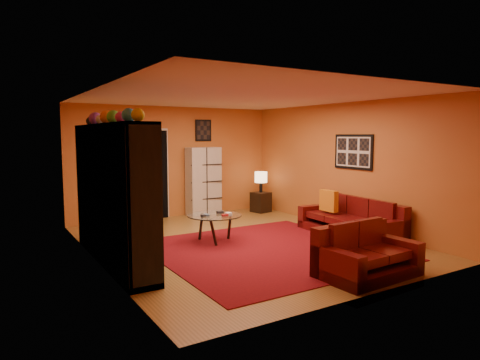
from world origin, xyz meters
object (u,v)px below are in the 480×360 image
side_table (261,202)px  coffee_table (214,217)px  entertainment_unit (112,194)px  tv (117,198)px  loveseat (363,255)px  bowl_chair (129,222)px  table_lamp (261,178)px  storage_cabinet (204,181)px  sofa (353,221)px

side_table → coffee_table: bearing=-139.3°
entertainment_unit → tv: size_ratio=3.14×
loveseat → side_table: 5.04m
bowl_chair → table_lamp: bearing=16.7°
loveseat → coffee_table: 2.85m
tv → storage_cabinet: 4.06m
sofa → storage_cabinet: storage_cabinet is taller
sofa → side_table: bearing=95.3°
side_table → storage_cabinet: bearing=163.1°
loveseat → table_lamp: bearing=-20.3°
coffee_table → storage_cabinet: bearing=67.5°
tv → side_table: size_ratio=1.91×
bowl_chair → storage_cabinet: bearing=33.6°
loveseat → storage_cabinet: bearing=-4.1°
loveseat → side_table: (1.54, 4.80, -0.04)m
tv → entertainment_unit: bearing=43.6°
sofa → bowl_chair: sofa is taller
tv → coffee_table: size_ratio=0.97×
entertainment_unit → table_lamp: size_ratio=5.77×
sofa → loveseat: 2.40m
sofa → side_table: sofa is taller
table_lamp → loveseat: bearing=-107.8°
tv → table_lamp: bearing=-60.4°
sofa → bowl_chair: bearing=156.9°
entertainment_unit → bowl_chair: 1.58m
entertainment_unit → table_lamp: (4.33, 2.38, -0.18)m
coffee_table → table_lamp: bearing=40.7°
coffee_table → loveseat: bearing=-71.6°
sofa → bowl_chair: (-3.80, 1.92, 0.04)m
sofa → coffee_table: 2.70m
sofa → coffee_table: bearing=163.3°
loveseat → coffee_table: bearing=15.9°
entertainment_unit → bowl_chair: entertainment_unit is taller
sofa → coffee_table: (-2.52, 0.94, 0.17)m
sofa → loveseat: same height
tv → side_table: 4.97m
sofa → side_table: (-0.08, 3.03, -0.04)m
entertainment_unit → sofa: size_ratio=1.36×
tv → bowl_chair: tv is taller
table_lamp → bowl_chair: bearing=-163.3°
tv → storage_cabinet: (2.88, 2.85, -0.17)m
storage_cabinet → table_lamp: (1.40, -0.42, 0.05)m
side_table → tv: bearing=-150.4°
entertainment_unit → loveseat: (2.79, -2.42, -0.76)m
loveseat → bowl_chair: (-2.17, 3.68, 0.04)m
entertainment_unit → storage_cabinet: bearing=43.7°
sofa → entertainment_unit: bearing=175.2°
storage_cabinet → sofa: bearing=-71.2°
storage_cabinet → tv: bearing=-139.6°
storage_cabinet → side_table: bearing=-21.2°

